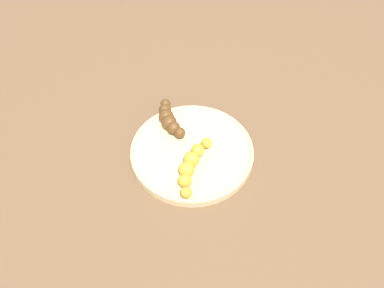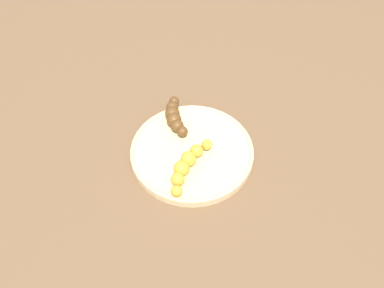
% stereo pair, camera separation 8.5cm
% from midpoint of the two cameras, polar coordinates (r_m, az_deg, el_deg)
% --- Properties ---
extents(ground_plane, '(2.40, 2.40, 0.00)m').
position_cam_midpoint_polar(ground_plane, '(0.88, 2.76, -1.74)').
color(ground_plane, brown).
extents(fruit_bowl, '(0.29, 0.29, 0.02)m').
position_cam_midpoint_polar(fruit_bowl, '(0.87, 2.79, -1.25)').
color(fruit_bowl, '#D1B784').
rests_on(fruit_bowl, ground_plane).
extents(banana_overripe, '(0.07, 0.12, 0.04)m').
position_cam_midpoint_polar(banana_overripe, '(0.91, 0.02, 4.04)').
color(banana_overripe, '#593819').
rests_on(banana_overripe, fruit_bowl).
extents(banana_spotted, '(0.07, 0.16, 0.04)m').
position_cam_midpoint_polar(banana_spotted, '(0.82, 2.22, -3.29)').
color(banana_spotted, gold).
rests_on(banana_spotted, fruit_bowl).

